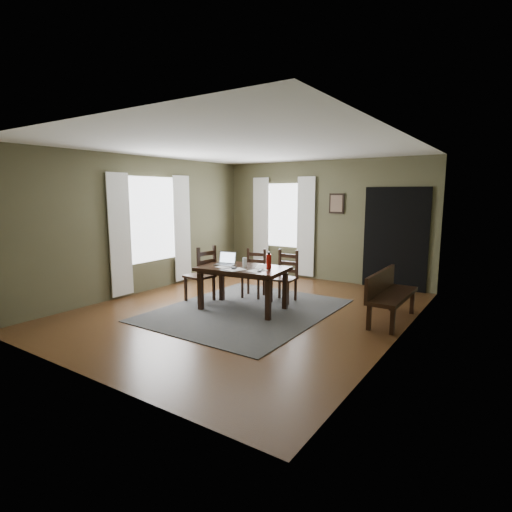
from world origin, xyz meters
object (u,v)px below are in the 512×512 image
Objects in this scene: chair_end at (202,275)px; chair_back_left at (254,274)px; laptop at (226,261)px; water_bottle at (269,261)px; bench at (388,292)px; chair_back_right at (285,277)px; dining_table at (243,272)px.

chair_back_left is (0.59, 0.84, -0.06)m from chair_end.
chair_back_left is at bearing 77.56° from laptop.
water_bottle is (1.38, 0.10, 0.37)m from chair_end.
chair_end is at bearing -175.77° from water_bottle.
laptop is at bearing 106.08° from bench.
chair_end is 1.53m from chair_back_right.
dining_table is 5.51× the size of water_bottle.
water_bottle is (0.13, -0.77, 0.41)m from chair_back_right.
bench is 2.73m from laptop.
chair_back_right reaches higher than dining_table.
chair_back_left reaches higher than dining_table.
dining_table is 0.41m from laptop.
water_bottle is at bearing 101.00° from chair_end.
chair_end reaches higher than chair_back_right.
dining_table is 1.13× the size of bench.
laptop reaches higher than bench.
dining_table is 1.52× the size of chair_end.
dining_table is at bearing -167.79° from water_bottle.
bench reaches higher than dining_table.
laptop is at bearing 170.11° from dining_table.
dining_table is at bearing 109.09° from bench.
chair_back_left is (-0.34, 0.84, -0.20)m from dining_table.
water_bottle is (-1.77, -0.67, 0.41)m from bench.
dining_table is at bearing -113.82° from chair_back_right.
chair_back_right is at bearing 41.13° from laptop.
chair_back_right is 1.15m from laptop.
chair_back_right is at bearing 62.83° from dining_table.
water_bottle is (0.79, -0.74, 0.43)m from chair_back_left.
chair_end is 2.80× the size of laptop.
dining_table is at bearing 97.02° from chair_end.
chair_back_right reaches higher than chair_back_left.
chair_back_left is at bearing 179.62° from chair_back_right.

